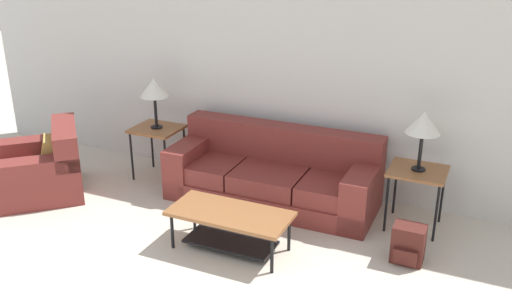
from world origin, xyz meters
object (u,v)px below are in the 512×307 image
side_table_right (417,176)px  backpack (408,244)px  table_lamp_left (154,88)px  coffee_table (230,222)px  side_table_left (157,133)px  table_lamp_right (424,123)px  couch (273,176)px  armchair (43,170)px

side_table_right → backpack: size_ratio=1.75×
table_lamp_left → coffee_table: bearing=-36.6°
backpack → side_table_left: bearing=167.7°
side_table_right → table_lamp_right: table_lamp_right is taller
couch → side_table_right: size_ratio=3.64×
armchair → table_lamp_left: 1.59m
side_table_right → backpack: bearing=-83.9°
armchair → side_table_left: size_ratio=2.09×
armchair → backpack: 4.14m
side_table_right → table_lamp_right: 0.56m
armchair → side_table_right: 4.17m
side_table_left → table_lamp_right: bearing=0.0°
couch → table_lamp_left: table_lamp_left is taller
coffee_table → table_lamp_right: size_ratio=1.90×
armchair → table_lamp_left: (0.95, 0.95, 0.84)m
table_lamp_left → side_table_right: bearing=0.0°
side_table_left → table_lamp_left: size_ratio=1.05×
table_lamp_left → couch: bearing=-1.3°
armchair → coffee_table: (2.54, -0.23, 0.01)m
coffee_table → side_table_right: size_ratio=1.81×
table_lamp_right → couch: bearing=-178.7°
table_lamp_left → table_lamp_right: 3.10m
armchair → side_table_right: armchair is taller
side_table_left → backpack: side_table_left is taller
side_table_right → table_lamp_left: 3.15m
couch → table_lamp_right: 1.76m
couch → table_lamp_left: 1.76m
coffee_table → backpack: 1.67m
armchair → table_lamp_left: bearing=44.9°
table_lamp_right → backpack: table_lamp_right is taller
couch → side_table_right: 1.57m
couch → side_table_left: couch is taller
side_table_left → table_lamp_left: 0.56m
table_lamp_left → backpack: (3.17, -0.69, -0.95)m
couch → side_table_right: bearing=1.3°
table_lamp_left → table_lamp_right: bearing=0.0°
armchair → couch: bearing=20.1°
couch → table_lamp_right: size_ratio=3.82×
couch → armchair: 2.66m
side_table_left → backpack: size_ratio=1.75×
couch → side_table_left: 1.57m
table_lamp_left → table_lamp_right: size_ratio=1.00×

